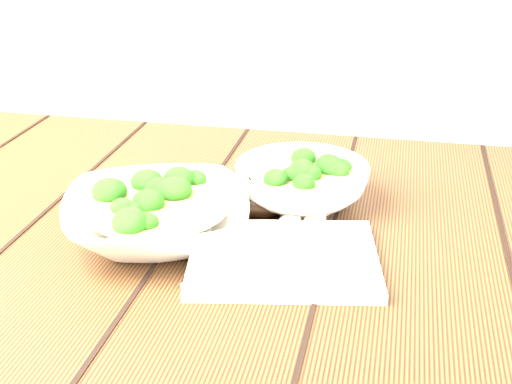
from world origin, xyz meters
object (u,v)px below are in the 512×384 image
object	(u,v)px
trivet	(260,196)
napkin	(283,258)
soup_bowl_back	(302,182)
soup_bowl_front	(157,216)
table	(201,299)

from	to	relation	value
trivet	napkin	size ratio (longest dim) A/B	0.49
soup_bowl_back	trivet	xyz separation A→B (m)	(-0.06, -0.02, -0.02)
soup_bowl_front	trivet	size ratio (longest dim) A/B	2.72
table	trivet	xyz separation A→B (m)	(0.07, 0.08, 0.13)
table	soup_bowl_back	xyz separation A→B (m)	(0.13, 0.09, 0.15)
soup_bowl_back	trivet	size ratio (longest dim) A/B	1.96
soup_bowl_front	napkin	size ratio (longest dim) A/B	1.34
soup_bowl_front	napkin	world-z (taller)	soup_bowl_front
trivet	soup_bowl_back	bearing A→B (deg)	16.26
trivet	napkin	xyz separation A→B (m)	(0.06, -0.16, -0.01)
table	napkin	world-z (taller)	napkin
soup_bowl_front	trivet	xyz separation A→B (m)	(0.11, 0.13, -0.02)
soup_bowl_back	napkin	distance (m)	0.18
soup_bowl_front	trivet	bearing A→B (deg)	49.69
soup_bowl_back	napkin	size ratio (longest dim) A/B	0.97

